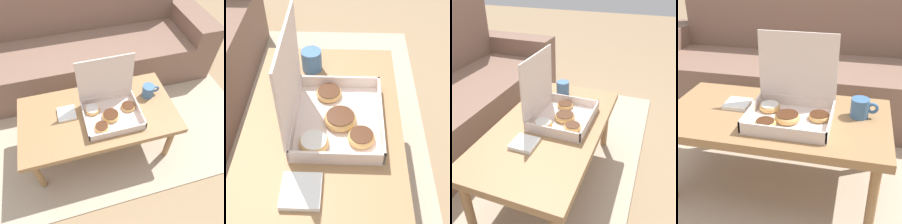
% 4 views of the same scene
% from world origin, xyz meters
% --- Properties ---
extents(ground_plane, '(12.00, 12.00, 0.00)m').
position_xyz_m(ground_plane, '(0.00, 0.00, 0.00)').
color(ground_plane, '#937756').
extents(area_rug, '(2.66, 1.85, 0.01)m').
position_xyz_m(area_rug, '(0.00, 0.30, 0.01)').
color(area_rug, tan).
rests_on(area_rug, ground_plane).
extents(couch, '(2.54, 0.79, 0.93)m').
position_xyz_m(couch, '(0.00, 0.80, 0.31)').
color(couch, '#7A5B4C').
rests_on(couch, ground_plane).
extents(coffee_table, '(1.06, 0.57, 0.42)m').
position_xyz_m(coffee_table, '(0.00, -0.13, 0.37)').
color(coffee_table, '#997047').
rests_on(coffee_table, ground_plane).
extents(pastry_box, '(0.37, 0.32, 0.37)m').
position_xyz_m(pastry_box, '(0.07, -0.15, 0.48)').
color(pastry_box, silver).
rests_on(pastry_box, coffee_table).
extents(coffee_mug, '(0.13, 0.08, 0.09)m').
position_xyz_m(coffee_mug, '(0.39, -0.06, 0.46)').
color(coffee_mug, '#3D6693').
rests_on(coffee_mug, coffee_table).
extents(napkin_stack, '(0.12, 0.12, 0.02)m').
position_xyz_m(napkin_stack, '(-0.21, -0.09, 0.43)').
color(napkin_stack, white).
rests_on(napkin_stack, coffee_table).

